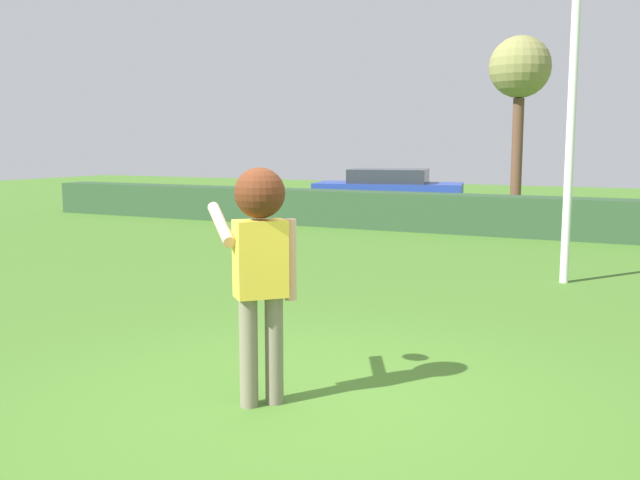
{
  "coord_description": "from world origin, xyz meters",
  "views": [
    {
      "loc": [
        2.45,
        -4.72,
        1.98
      ],
      "look_at": [
        -0.3,
        0.81,
        1.15
      ],
      "focal_mm": 40.35,
      "sensor_mm": 36.0,
      "label": 1
    }
  ],
  "objects": [
    {
      "name": "ground_plane",
      "position": [
        0.0,
        0.0,
        0.0
      ],
      "size": [
        60.0,
        60.0,
        0.0
      ],
      "primitive_type": "plane",
      "color": "#447226"
    },
    {
      "name": "person",
      "position": [
        -0.3,
        -0.18,
        1.19
      ],
      "size": [
        0.83,
        0.49,
        1.81
      ],
      "color": "gray",
      "rests_on": "ground"
    },
    {
      "name": "frisbee",
      "position": [
        -0.46,
        0.28,
        1.36
      ],
      "size": [
        0.24,
        0.24,
        0.05
      ],
      "color": "white"
    },
    {
      "name": "lamppost",
      "position": [
        1.08,
        5.91,
        3.8
      ],
      "size": [
        0.24,
        0.24,
        6.96
      ],
      "color": "silver",
      "rests_on": "ground"
    },
    {
      "name": "hedge_row",
      "position": [
        0.0,
        10.96,
        0.43
      ],
      "size": [
        26.81,
        0.9,
        0.85
      ],
      "primitive_type": "cube",
      "color": "#2C492C",
      "rests_on": "ground"
    },
    {
      "name": "parked_car_blue",
      "position": [
        -5.01,
        14.77,
        0.69
      ],
      "size": [
        4.47,
        2.6,
        1.25
      ],
      "color": "#263FA5",
      "rests_on": "ground"
    },
    {
      "name": "bare_elm_tree",
      "position": [
        -1.74,
        16.59,
        4.01
      ],
      "size": [
        1.75,
        1.75,
        5.02
      ],
      "color": "brown",
      "rests_on": "ground"
    }
  ]
}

